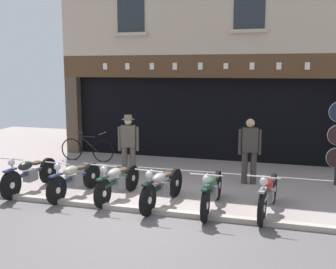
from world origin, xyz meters
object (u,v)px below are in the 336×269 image
motorcycle_center (162,186)px  motorcycle_center_right (212,190)px  motorcycle_right (268,193)px  advert_board_far (108,99)px  motorcycle_left (74,178)px  leaning_bicycle (87,149)px  advert_board_near (142,104)px  motorcycle_far_left (30,173)px  shopkeeper_center (250,148)px  motorcycle_center_left (118,181)px  salesman_left (128,143)px

motorcycle_center → motorcycle_center_right: (1.05, 0.04, 0.00)m
motorcycle_right → advert_board_far: bearing=-34.0°
motorcycle_left → leaning_bicycle: leaning_bicycle is taller
advert_board_near → advert_board_far: 1.25m
motorcycle_right → advert_board_far: 7.46m
motorcycle_far_left → shopkeeper_center: (4.90, 2.13, 0.49)m
advert_board_near → motorcycle_right: bearing=-47.0°
motorcycle_center_left → leaning_bicycle: (-2.49, 3.29, -0.04)m
motorcycle_center → advert_board_near: advert_board_near is taller
motorcycle_far_left → leaning_bicycle: leaning_bicycle is taller
advert_board_near → leaning_bicycle: bearing=-134.4°
salesman_left → leaning_bicycle: (-1.99, 1.41, -0.54)m
motorcycle_center_right → salesman_left: bearing=-37.6°
advert_board_far → leaning_bicycle: bearing=-94.6°
motorcycle_left → motorcycle_center: size_ratio=0.96×
motorcycle_left → motorcycle_right: size_ratio=0.95×
shopkeeper_center → motorcycle_far_left: bearing=13.6°
motorcycle_left → motorcycle_center: (2.11, -0.08, 0.01)m
motorcycle_center_right → shopkeeper_center: shopkeeper_center is taller
motorcycle_center_right → motorcycle_right: 1.11m
motorcycle_far_left → motorcycle_center: (3.31, -0.12, -0.00)m
motorcycle_center_right → advert_board_far: (-4.51, 4.79, 1.45)m
motorcycle_center_left → advert_board_near: 4.98m
motorcycle_left → motorcycle_center_left: (1.03, 0.07, 0.00)m
motorcycle_right → leaning_bicycle: bearing=-24.2°
motorcycle_center_left → motorcycle_right: motorcycle_right is taller
motorcycle_center_right → motorcycle_right: (1.11, 0.10, 0.00)m
motorcycle_right → salesman_left: 4.22m
motorcycle_far_left → advert_board_far: (-0.15, 4.70, 1.44)m
motorcycle_left → salesman_left: bearing=-98.3°
motorcycle_center_right → leaning_bicycle: (-4.62, 3.41, -0.05)m
motorcycle_far_left → advert_board_near: (1.10, 4.70, 1.30)m
salesman_left → motorcycle_far_left: bearing=35.1°
motorcycle_center → shopkeeper_center: 2.79m
motorcycle_left → advert_board_far: advert_board_far is taller
shopkeeper_center → salesman_left: bearing=-6.0°
motorcycle_far_left → shopkeeper_center: bearing=-154.8°
motorcycle_center → motorcycle_center_right: motorcycle_center_right is taller
advert_board_far → shopkeeper_center: bearing=-27.1°
motorcycle_left → salesman_left: size_ratio=1.15×
motorcycle_left → leaning_bicycle: (-1.45, 3.36, -0.04)m
motorcycle_right → advert_board_far: (-5.62, 4.68, 1.44)m
motorcycle_center_right → motorcycle_center_left: bearing=-3.5°
motorcycle_far_left → motorcycle_center_left: bearing=-177.4°
motorcycle_center_left → salesman_left: 2.01m
motorcycle_far_left → advert_board_near: 5.00m
salesman_left → advert_board_far: (-1.88, 2.79, 0.95)m
motorcycle_left → motorcycle_center_left: motorcycle_left is taller
leaning_bicycle → motorcycle_center_left: bearing=35.5°
motorcycle_far_left → leaning_bicycle: size_ratio=1.15×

